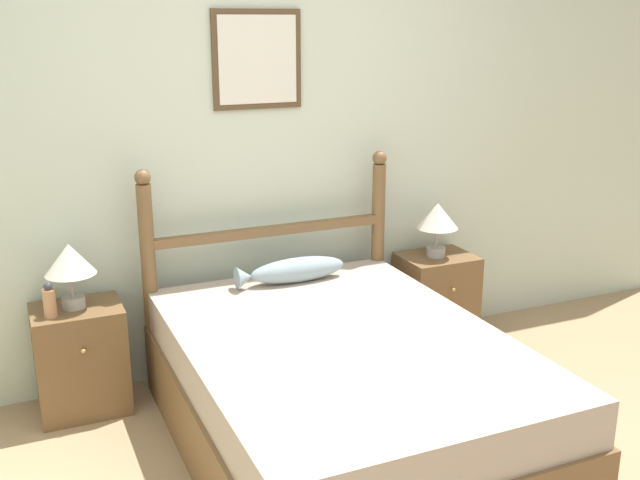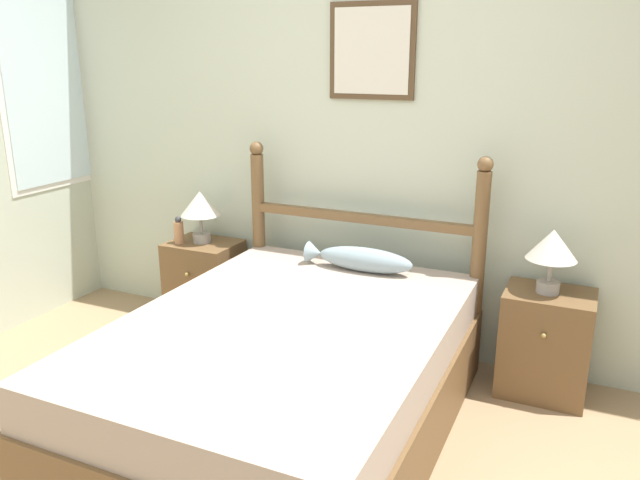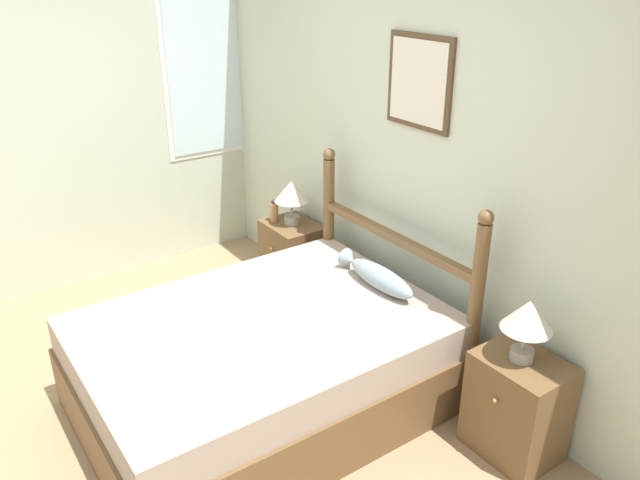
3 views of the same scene
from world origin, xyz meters
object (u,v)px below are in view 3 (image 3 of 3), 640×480
table_lamp_right (528,318)px  bottle (274,211)px  nightstand_right (517,406)px  bed (263,364)px  fish_pillow (377,276)px  nightstand_left (293,258)px  table_lamp_left (291,194)px

table_lamp_right → bottle: bearing=-178.1°
bottle → nightstand_right: bearing=2.0°
nightstand_right → bottle: (-2.23, -0.08, 0.36)m
bed → fish_pillow: size_ratio=3.16×
nightstand_left → nightstand_right: same height
bed → bottle: (-1.17, 0.79, 0.36)m
table_lamp_left → bottle: table_lamp_left is taller
table_lamp_right → fish_pillow: (-0.97, -0.11, -0.16)m
nightstand_right → table_lamp_right: 0.52m
nightstand_left → nightstand_right: (2.10, 0.00, 0.00)m
bed → table_lamp_left: (-1.06, 0.88, 0.51)m
nightstand_left → table_lamp_right: size_ratio=1.69×
table_lamp_left → nightstand_right: bearing=-0.1°
nightstand_left → table_lamp_left: bearing=156.0°
bed → nightstand_left: bed is taller
nightstand_right → bottle: 2.26m
bed → bottle: size_ratio=11.01×
nightstand_right → table_lamp_right: size_ratio=1.69×
bottle → fish_pillow: bearing=-1.6°
table_lamp_right → bottle: 2.22m
nightstand_right → table_lamp_right: bearing=-167.0°
bottle → fish_pillow: size_ratio=0.29×
table_lamp_left → table_lamp_right: 2.09m
fish_pillow → nightstand_left: bearing=174.3°
bed → bottle: bearing=145.9°
bed → table_lamp_left: table_lamp_left is taller
table_lamp_left → bottle: bearing=-144.8°
nightstand_left → bed: bearing=-39.7°
table_lamp_left → bed: bearing=-39.6°
bed → nightstand_left: bearing=140.3°
nightstand_left → nightstand_right: size_ratio=1.00×
bed → nightstand_right: 1.37m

